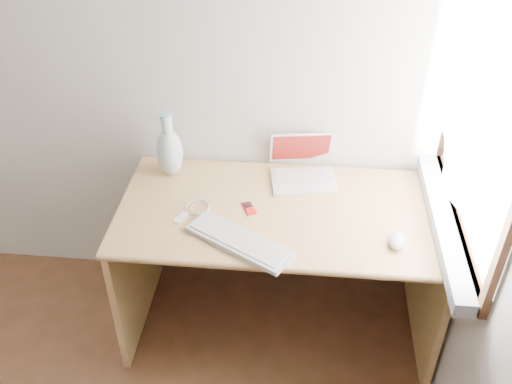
# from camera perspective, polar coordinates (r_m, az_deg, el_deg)

# --- Properties ---
(back_wall) EXTENTS (3.50, 0.04, 2.60)m
(back_wall) POSITION_cam_1_polar(r_m,az_deg,el_deg) (2.72, -19.39, 13.89)
(back_wall) COLOR silver
(back_wall) RESTS_ON floor
(window) EXTENTS (0.11, 0.99, 1.10)m
(window) POSITION_cam_1_polar(r_m,az_deg,el_deg) (2.18, 21.42, 7.10)
(window) COLOR white
(window) RESTS_ON right_wall
(desk) EXTENTS (1.40, 0.70, 0.74)m
(desk) POSITION_cam_1_polar(r_m,az_deg,el_deg) (2.65, 2.52, -4.24)
(desk) COLOR #D7B468
(desk) RESTS_ON floor
(laptop) EXTENTS (0.32, 0.28, 0.20)m
(laptop) POSITION_cam_1_polar(r_m,az_deg,el_deg) (2.62, 4.84, 2.28)
(laptop) COLOR white
(laptop) RESTS_ON desk
(external_keyboard) EXTENTS (0.46, 0.35, 0.02)m
(external_keyboard) POSITION_cam_1_polar(r_m,az_deg,el_deg) (2.27, -1.70, -4.95)
(external_keyboard) COLOR silver
(external_keyboard) RESTS_ON desk
(mouse) EXTENTS (0.08, 0.12, 0.04)m
(mouse) POSITION_cam_1_polar(r_m,az_deg,el_deg) (2.33, 13.93, -4.73)
(mouse) COLOR white
(mouse) RESTS_ON desk
(ipod) EXTENTS (0.07, 0.10, 0.01)m
(ipod) POSITION_cam_1_polar(r_m,az_deg,el_deg) (2.45, -0.67, -1.63)
(ipod) COLOR red
(ipod) RESTS_ON desk
(cable_coil) EXTENTS (0.13, 0.13, 0.01)m
(cable_coil) POSITION_cam_1_polar(r_m,az_deg,el_deg) (2.47, -5.81, -1.53)
(cable_coil) COLOR silver
(cable_coil) RESTS_ON desk
(remote) EXTENTS (0.06, 0.08, 0.01)m
(remote) POSITION_cam_1_polar(r_m,az_deg,el_deg) (2.42, -7.55, -2.55)
(remote) COLOR silver
(remote) RESTS_ON desk
(vase) EXTENTS (0.12, 0.12, 0.31)m
(vase) POSITION_cam_1_polar(r_m,az_deg,el_deg) (2.63, -8.66, 4.14)
(vase) COLOR silver
(vase) RESTS_ON desk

